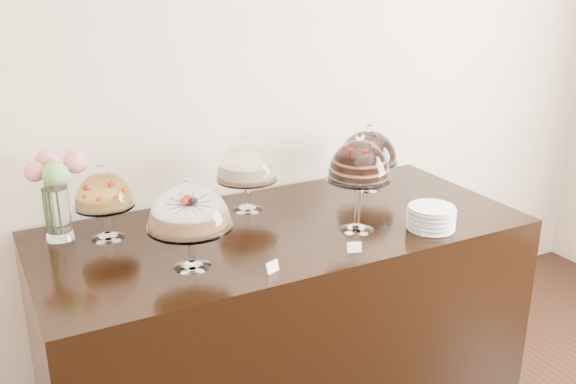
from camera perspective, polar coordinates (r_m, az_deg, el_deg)
name	(u,v)px	position (r m, az deg, el deg)	size (l,w,h in m)	color
wall_back	(239,76)	(3.25, -4.42, 10.28)	(5.00, 0.04, 3.00)	beige
display_counter	(283,313)	(3.12, -0.43, -10.70)	(2.20, 1.00, 0.90)	black
cake_stand_sugar_sponge	(189,211)	(2.47, -8.77, -1.66)	(0.33, 0.33, 0.37)	white
cake_stand_choco_layer	(359,164)	(2.79, 6.34, 2.49)	(0.28, 0.28, 0.45)	white
cake_stand_cheesecake	(247,165)	(3.04, -3.71, 2.41)	(0.30, 0.30, 0.36)	white
cake_stand_dark_choco	(368,149)	(3.36, 7.13, 3.82)	(0.31, 0.31, 0.35)	white
cake_stand_fruit_tart	(104,194)	(2.83, -16.06, -0.13)	(0.26, 0.26, 0.33)	white
flower_vase	(56,188)	(2.88, -19.89, 0.31)	(0.25, 0.26, 0.39)	white
plate_stack	(431,218)	(2.94, 12.61, -2.25)	(0.21, 0.21, 0.10)	white
price_card_left	(272,267)	(2.49, -1.39, -6.67)	(0.06, 0.01, 0.04)	white
price_card_right	(429,231)	(2.87, 12.39, -3.43)	(0.06, 0.01, 0.04)	white
price_card_extra	(354,247)	(2.66, 5.92, -4.91)	(0.06, 0.01, 0.04)	white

